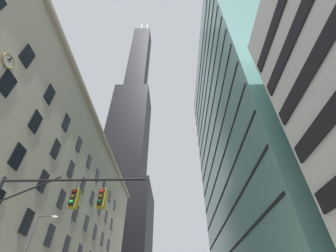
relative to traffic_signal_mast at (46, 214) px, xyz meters
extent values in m
cube|color=#B2A88E|center=(-16.08, 22.23, 9.02)|extent=(17.18, 62.40, 29.11)
cube|color=#9E937A|center=(-7.24, 22.23, 22.87)|extent=(0.70, 62.40, 0.60)
cube|color=black|center=(-7.44, 10.03, 2.66)|extent=(0.14, 1.40, 2.20)
cube|color=black|center=(-7.44, 15.03, 2.66)|extent=(0.14, 1.40, 2.20)
cube|color=black|center=(-7.44, 20.03, 2.66)|extent=(0.14, 1.40, 2.20)
cube|color=black|center=(-7.44, 5.03, 6.86)|extent=(0.14, 1.40, 2.20)
cube|color=black|center=(-7.44, 10.03, 6.86)|extent=(0.14, 1.40, 2.20)
cube|color=black|center=(-7.44, 15.03, 6.86)|extent=(0.14, 1.40, 2.20)
cube|color=black|center=(-7.44, 20.03, 6.86)|extent=(0.14, 1.40, 2.20)
cube|color=black|center=(-7.44, 25.03, 6.86)|extent=(0.14, 1.40, 2.20)
cube|color=black|center=(-7.44, 30.03, 6.86)|extent=(0.14, 1.40, 2.20)
cube|color=black|center=(-7.44, 35.03, 6.86)|extent=(0.14, 1.40, 2.20)
cube|color=black|center=(-7.44, 40.03, 6.86)|extent=(0.14, 1.40, 2.20)
cube|color=black|center=(-7.44, 0.03, 11.06)|extent=(0.14, 1.40, 2.20)
cube|color=black|center=(-7.44, 5.03, 11.06)|extent=(0.14, 1.40, 2.20)
cube|color=black|center=(-7.44, 10.03, 11.06)|extent=(0.14, 1.40, 2.20)
cube|color=black|center=(-7.44, 15.03, 11.06)|extent=(0.14, 1.40, 2.20)
cube|color=black|center=(-7.44, 20.03, 11.06)|extent=(0.14, 1.40, 2.20)
cube|color=black|center=(-7.44, 25.03, 11.06)|extent=(0.14, 1.40, 2.20)
cube|color=black|center=(-7.44, 30.03, 11.06)|extent=(0.14, 1.40, 2.20)
cube|color=black|center=(-7.44, 35.03, 11.06)|extent=(0.14, 1.40, 2.20)
cube|color=black|center=(-7.44, 40.03, 11.06)|extent=(0.14, 1.40, 2.20)
cube|color=black|center=(-7.44, 0.03, 15.26)|extent=(0.14, 1.40, 2.20)
cube|color=black|center=(-7.44, 5.03, 15.26)|extent=(0.14, 1.40, 2.20)
cube|color=black|center=(-7.44, 10.03, 15.26)|extent=(0.14, 1.40, 2.20)
cube|color=black|center=(-7.44, 15.03, 15.26)|extent=(0.14, 1.40, 2.20)
cube|color=black|center=(-7.44, 20.03, 15.26)|extent=(0.14, 1.40, 2.20)
cube|color=black|center=(-7.44, 25.03, 15.26)|extent=(0.14, 1.40, 2.20)
cube|color=black|center=(-7.44, 30.03, 15.26)|extent=(0.14, 1.40, 2.20)
cube|color=black|center=(-7.44, 35.03, 15.26)|extent=(0.14, 1.40, 2.20)
cube|color=black|center=(-7.44, 40.03, 15.26)|extent=(0.14, 1.40, 2.20)
torus|color=olive|center=(-7.37, -1.13, 12.62)|extent=(0.13, 1.38, 1.38)
cylinder|color=silver|center=(-7.41, -1.13, 12.62)|extent=(0.05, 1.19, 1.19)
cube|color=black|center=(-7.34, -1.20, 12.76)|extent=(0.03, 0.23, 0.35)
cube|color=black|center=(-7.34, -1.07, 12.87)|extent=(0.03, 0.17, 0.53)
cube|color=black|center=(-17.67, 82.96, 16.19)|extent=(28.91, 28.91, 43.45)
cube|color=black|center=(-17.67, 82.96, 69.51)|extent=(20.24, 20.24, 63.20)
cube|color=black|center=(-17.67, 82.96, 140.61)|extent=(13.01, 13.01, 79.00)
cylinder|color=silver|center=(-20.28, 82.96, 189.93)|extent=(1.20, 1.20, 19.63)
cylinder|color=silver|center=(-15.07, 82.96, 189.93)|extent=(1.20, 1.20, 19.63)
cube|color=black|center=(14.46, -5.20, 6.46)|extent=(0.16, 10.76, 1.10)
cube|color=black|center=(14.46, -5.20, 9.46)|extent=(0.16, 10.76, 1.10)
cube|color=black|center=(14.46, -5.20, 12.46)|extent=(0.16, 10.76, 1.10)
cube|color=slate|center=(22.54, 23.35, 23.86)|extent=(16.07, 40.88, 58.80)
cube|color=black|center=(14.47, 23.35, 2.46)|extent=(0.12, 39.88, 0.24)
cube|color=black|center=(14.47, 23.35, 6.46)|extent=(0.12, 39.88, 0.24)
cube|color=black|center=(14.47, 23.35, 10.46)|extent=(0.12, 39.88, 0.24)
cube|color=black|center=(14.47, 23.35, 14.46)|extent=(0.12, 39.88, 0.24)
cube|color=black|center=(14.47, 23.35, 18.46)|extent=(0.12, 39.88, 0.24)
cube|color=black|center=(14.47, 23.35, 22.46)|extent=(0.12, 39.88, 0.24)
cube|color=black|center=(14.47, 23.35, 26.46)|extent=(0.12, 39.88, 0.24)
cube|color=black|center=(14.47, 23.35, 30.46)|extent=(0.12, 39.88, 0.24)
cube|color=black|center=(14.47, 23.35, 34.46)|extent=(0.12, 39.88, 0.24)
cube|color=black|center=(14.47, 23.35, 38.46)|extent=(0.12, 39.88, 0.24)
cube|color=black|center=(14.47, 23.35, 42.46)|extent=(0.12, 39.88, 0.24)
cube|color=black|center=(14.47, 23.35, 46.46)|extent=(0.12, 39.88, 0.24)
cylinder|color=black|center=(0.95, -0.04, 1.90)|extent=(8.33, 0.14, 0.14)
cylinder|color=black|center=(-1.55, -0.04, 1.30)|extent=(3.42, 0.10, 1.72)
cylinder|color=black|center=(1.22, -0.04, 1.60)|extent=(0.04, 0.04, 0.60)
cube|color=black|center=(1.22, -0.04, 0.85)|extent=(0.30, 0.30, 0.90)
cube|color=olive|center=(1.22, 0.13, 0.85)|extent=(0.40, 0.40, 1.04)
sphere|color=#450808|center=(1.22, -0.20, 1.13)|extent=(0.20, 0.20, 0.20)
sphere|color=#4B3A08|center=(1.22, -0.20, 0.85)|extent=(0.20, 0.20, 0.20)
sphere|color=green|center=(1.22, -0.20, 0.57)|extent=(0.20, 0.20, 0.20)
cylinder|color=black|center=(2.75, -0.04, 1.60)|extent=(0.04, 0.04, 0.60)
cube|color=black|center=(2.75, -0.04, 0.85)|extent=(0.30, 0.30, 0.90)
cube|color=olive|center=(2.75, 0.13, 0.85)|extent=(0.40, 0.40, 1.04)
sphere|color=red|center=(2.75, -0.20, 1.13)|extent=(0.20, 0.20, 0.20)
sphere|color=#4B3A08|center=(2.75, -0.20, 0.85)|extent=(0.20, 0.20, 0.20)
sphere|color=#083D10|center=(2.75, -0.20, 0.57)|extent=(0.20, 0.20, 0.20)
cylinder|color=#47474C|center=(-4.57, 8.02, 2.52)|extent=(1.55, 0.10, 0.10)
ellipsoid|color=#EFE5C6|center=(-3.80, 8.02, 2.42)|extent=(0.56, 0.32, 0.24)
camera|label=1|loc=(6.71, -11.57, -3.88)|focal=23.45mm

